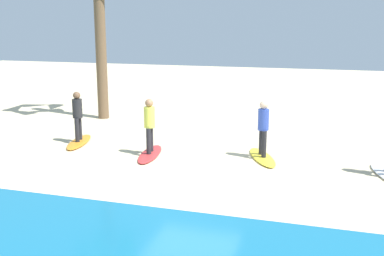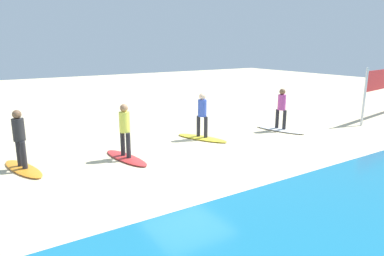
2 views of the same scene
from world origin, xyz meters
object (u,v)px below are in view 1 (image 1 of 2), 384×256
Objects in this scene: surfer_orange at (78,113)px; surfer_red at (149,122)px; surfboard_yellow at (262,157)px; surfboard_red at (150,154)px; surfboard_orange at (79,142)px; surfer_yellow at (263,124)px.

surfer_red is at bearing 166.50° from surfer_orange.
surfboard_yellow is 3.37m from surfboard_red.
surfer_red reaches higher than surfboard_orange.
surfer_orange is (6.13, -0.02, 0.00)m from surfer_yellow.
surfboard_orange is 1.28× the size of surfer_orange.
surfer_yellow reaches higher than surfboard_yellow.
surfer_yellow is 0.78× the size of surfboard_orange.
surfboard_orange is at bearing -113.72° from surfboard_yellow.
surfboard_red is 1.00× the size of surfboard_orange.
surfer_yellow is (0.00, -0.00, 0.99)m from surfboard_yellow.
surfboard_orange is at bearing 0.00° from surfer_orange.
surfer_yellow is 1.00× the size of surfer_red.
surfer_red reaches higher than surfboard_yellow.
surfer_red is 3.07m from surfboard_orange.
surfboard_orange is at bearing -112.86° from surfboard_red.
surfboard_orange is (2.83, -0.68, 0.00)m from surfboard_red.
surfer_orange is at bearing -13.50° from surfer_red.
surfboard_yellow is at bearing 75.46° from surfboard_orange.
surfer_yellow is at bearing -168.81° from surfer_red.
surfboard_yellow is 3.51m from surfer_red.
surfboard_red is (3.31, 0.65, -0.99)m from surfer_yellow.
surfer_red is at bearing -102.30° from surfboard_yellow.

